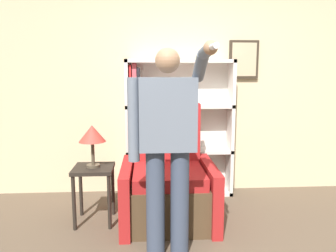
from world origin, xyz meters
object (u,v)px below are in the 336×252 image
(bookcase, at_px, (172,129))
(armchair, at_px, (168,185))
(table_lamp, at_px, (92,135))
(person_standing, at_px, (167,141))
(side_table, at_px, (94,178))

(bookcase, relative_size, armchair, 1.41)
(bookcase, xyz_separation_m, table_lamp, (-0.83, -0.75, 0.08))
(armchair, distance_m, table_lamp, 0.91)
(person_standing, bearing_deg, armchair, 85.96)
(bookcase, relative_size, table_lamp, 3.95)
(person_standing, relative_size, table_lamp, 4.02)
(bookcase, bearing_deg, person_standing, -95.72)
(bookcase, bearing_deg, side_table, -137.95)
(bookcase, bearing_deg, armchair, -97.31)
(side_table, bearing_deg, bookcase, 42.05)
(side_table, height_order, table_lamp, table_lamp)
(bookcase, height_order, table_lamp, bookcase)
(bookcase, relative_size, side_table, 2.89)
(bookcase, height_order, side_table, bookcase)
(bookcase, xyz_separation_m, person_standing, (-0.14, -1.40, 0.14))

